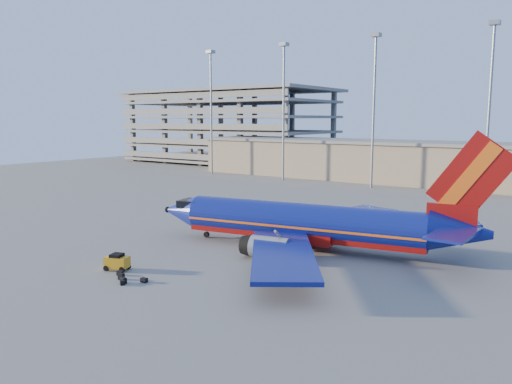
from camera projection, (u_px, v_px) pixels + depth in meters
ground at (251, 237)px, 55.59m from camera, size 220.00×220.00×0.00m
terminal_building at (470, 165)px, 95.89m from camera, size 122.00×16.00×8.50m
parking_garage at (229, 123)px, 149.17m from camera, size 62.00×32.00×21.40m
light_mast_row at (428, 93)px, 87.20m from camera, size 101.60×1.60×28.65m
aircraft_main at (310, 224)px, 49.86m from camera, size 35.36×33.71×12.07m
baggage_tug at (117, 262)px, 43.18m from camera, size 2.31×1.84×1.45m
luggage_pile at (126, 278)px, 40.33m from camera, size 3.60×1.97×0.52m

